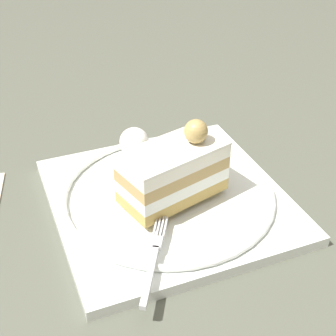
{
  "coord_description": "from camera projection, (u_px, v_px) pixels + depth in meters",
  "views": [
    {
      "loc": [
        0.22,
        0.38,
        0.35
      ],
      "look_at": [
        0.02,
        -0.01,
        0.05
      ],
      "focal_mm": 52.42,
      "sensor_mm": 36.0,
      "label": 1
    }
  ],
  "objects": [
    {
      "name": "cake_slice",
      "position": [
        175.0,
        171.0,
        0.52
      ],
      "size": [
        0.12,
        0.07,
        0.09
      ],
      "color": "tan",
      "rests_on": "dessert_plate"
    },
    {
      "name": "fork",
      "position": [
        154.0,
        255.0,
        0.46
      ],
      "size": [
        0.08,
        0.1,
        0.0
      ],
      "color": "silver",
      "rests_on": "dessert_plate"
    },
    {
      "name": "ground_plane",
      "position": [
        185.0,
        204.0,
        0.56
      ],
      "size": [
        2.4,
        2.4,
        0.0
      ],
      "primitive_type": "plane",
      "color": "#505245"
    },
    {
      "name": "dessert_plate",
      "position": [
        168.0,
        197.0,
        0.55
      ],
      "size": [
        0.28,
        0.28,
        0.02
      ],
      "color": "white",
      "rests_on": "ground_plane"
    },
    {
      "name": "whipped_cream_dollop",
      "position": [
        134.0,
        142.0,
        0.6
      ],
      "size": [
        0.04,
        0.04,
        0.03
      ],
      "primitive_type": "ellipsoid",
      "color": "white",
      "rests_on": "dessert_plate"
    }
  ]
}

